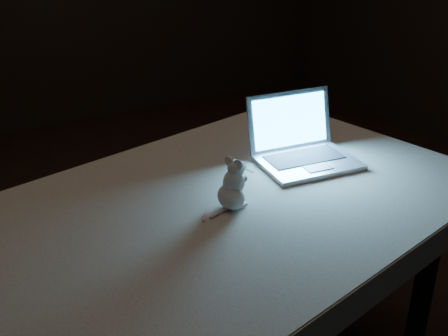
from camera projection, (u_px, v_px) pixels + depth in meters
floor at (220, 305)px, 2.41m from camera, size 5.00×5.00×0.00m
table at (232, 301)px, 1.85m from camera, size 1.59×1.20×0.76m
tablecloth at (237, 208)px, 1.72m from camera, size 1.60×1.13×0.10m
laptop at (310, 135)px, 1.84m from camera, size 0.35×0.31×0.22m
plush_mouse at (231, 184)px, 1.59m from camera, size 0.12×0.12×0.15m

